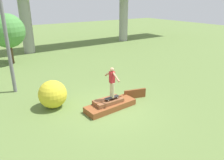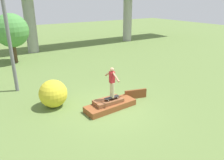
% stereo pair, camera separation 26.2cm
% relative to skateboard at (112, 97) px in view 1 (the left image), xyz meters
% --- Properties ---
extents(ground_plane, '(80.00, 80.00, 0.00)m').
position_rel_skateboard_xyz_m(ground_plane, '(-0.07, 0.05, -0.62)').
color(ground_plane, olive).
extents(scrap_pile, '(2.70, 1.08, 0.54)m').
position_rel_skateboard_xyz_m(scrap_pile, '(-0.09, 0.06, -0.41)').
color(scrap_pile, brown).
rests_on(scrap_pile, ground_plane).
extents(scrap_plank_loose, '(1.24, 0.45, 0.52)m').
position_rel_skateboard_xyz_m(scrap_plank_loose, '(1.75, 0.30, -0.36)').
color(scrap_plank_loose, brown).
rests_on(scrap_plank_loose, ground_plane).
extents(skateboard, '(0.81, 0.25, 0.09)m').
position_rel_skateboard_xyz_m(skateboard, '(0.00, 0.00, 0.00)').
color(skateboard, black).
rests_on(skateboard, scrap_pile).
extents(skater, '(0.23, 1.16, 1.54)m').
position_rel_skateboard_xyz_m(skater, '(-0.00, 0.00, 0.90)').
color(skater, '#C6B78E').
rests_on(skater, skateboard).
extents(utility_pole, '(1.30, 0.20, 6.73)m').
position_rel_skateboard_xyz_m(utility_pole, '(-3.57, 5.04, 2.87)').
color(utility_pole, slate).
rests_on(utility_pole, ground_plane).
extents(tree_behind_left, '(2.78, 2.78, 4.14)m').
position_rel_skateboard_xyz_m(tree_behind_left, '(-2.38, 11.67, 2.13)').
color(tree_behind_left, '#4C3823').
rests_on(tree_behind_left, ground_plane).
extents(bush_yellow_flowering, '(1.43, 1.43, 1.43)m').
position_rel_skateboard_xyz_m(bush_yellow_flowering, '(-2.37, 1.83, 0.10)').
color(bush_yellow_flowering, gold).
rests_on(bush_yellow_flowering, ground_plane).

